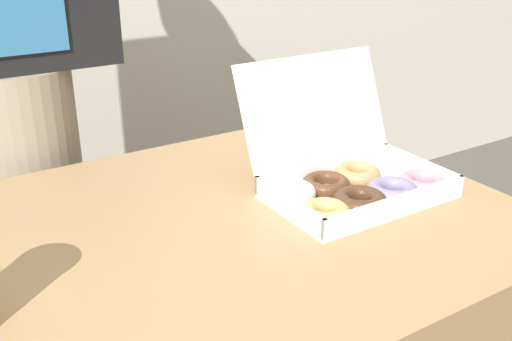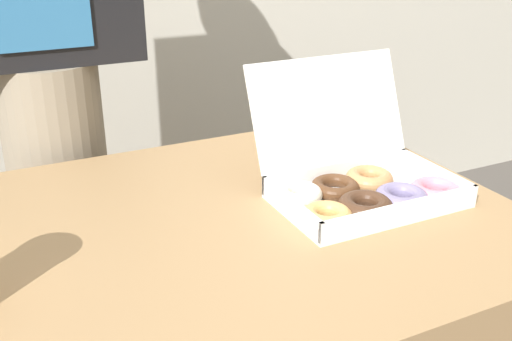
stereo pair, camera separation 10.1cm
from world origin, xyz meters
name	(u,v)px [view 1 (the left image)]	position (x,y,z in m)	size (l,w,h in m)	color
donut_box	(351,178)	(0.28, -0.04, 0.75)	(0.38, 0.31, 0.25)	white
person_customer	(13,57)	(-0.20, 0.58, 0.94)	(0.45, 0.25, 1.73)	gray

